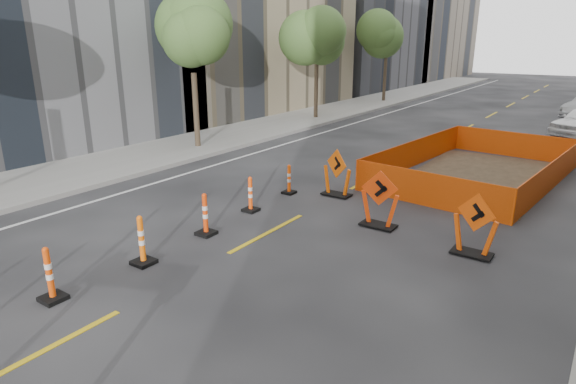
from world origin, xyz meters
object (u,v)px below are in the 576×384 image
Objects in this scene: chevron_sign_left at (337,173)px; chevron_sign_center at (380,199)px; channelizer_2 at (49,274)px; channelizer_4 at (205,214)px; channelizer_5 at (250,194)px; channelizer_6 at (289,179)px; chevron_sign_right at (475,225)px; channelizer_3 at (142,240)px.

chevron_sign_center is at bearing -15.10° from chevron_sign_left.
chevron_sign_center reaches higher than channelizer_2.
channelizer_5 is (-0.16, 1.97, -0.03)m from channelizer_4.
chevron_sign_left is at bearing 25.78° from channelizer_6.
chevron_sign_right reaches higher than channelizer_5.
channelizer_5 is at bearing 94.69° from channelizer_4.
channelizer_3 is 0.76× the size of chevron_sign_right.
channelizer_5 is 0.69× the size of chevron_sign_right.
channelizer_5 is 2.95m from chevron_sign_left.
chevron_sign_left is at bearing 81.41° from channelizer_2.
channelizer_4 reaches higher than channelizer_6.
channelizer_2 is 1.15× the size of channelizer_6.
chevron_sign_right is (5.79, 2.55, 0.20)m from channelizer_4.
chevron_sign_right is (2.47, -0.39, -0.02)m from chevron_sign_center.
chevron_sign_left reaches higher than chevron_sign_right.
chevron_sign_center reaches higher than chevron_sign_left.
chevron_sign_right is (4.64, -2.05, -0.01)m from chevron_sign_left.
channelizer_4 is 6.33m from chevron_sign_right.
chevron_sign_right reaches higher than channelizer_2.
channelizer_4 is 3.95m from channelizer_6.
chevron_sign_left is (1.29, 8.55, 0.20)m from channelizer_2.
channelizer_6 is at bearing 92.85° from channelizer_4.
chevron_sign_right is at bearing 23.77° from channelizer_4.
chevron_sign_left is (1.12, 6.58, 0.19)m from channelizer_3.
channelizer_3 is 5.92m from chevron_sign_center.
channelizer_4 reaches higher than channelizer_5.
channelizer_2 is at bearing -89.59° from channelizer_6.
chevron_sign_left is 1.01× the size of chevron_sign_right.
channelizer_6 is 0.63× the size of chevron_sign_left.
chevron_sign_right is at bearing 38.15° from channelizer_3.
chevron_sign_center reaches higher than chevron_sign_right.
channelizer_2 is 1.98m from channelizer_3.
channelizer_6 is 1.52m from chevron_sign_left.
chevron_sign_right is at bearing -1.49° from chevron_sign_left.
channelizer_6 is (-0.23, 5.92, -0.09)m from channelizer_3.
channelizer_4 is 0.74× the size of chevron_sign_right.
channelizer_6 is 0.62× the size of chevron_sign_center.
channelizer_2 is at bearing -134.68° from chevron_sign_center.
channelizer_3 is 1.19× the size of channelizer_6.
channelizer_2 is 3.95m from channelizer_4.
channelizer_5 is at bearing 177.50° from chevron_sign_center.
chevron_sign_left reaches higher than channelizer_3.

